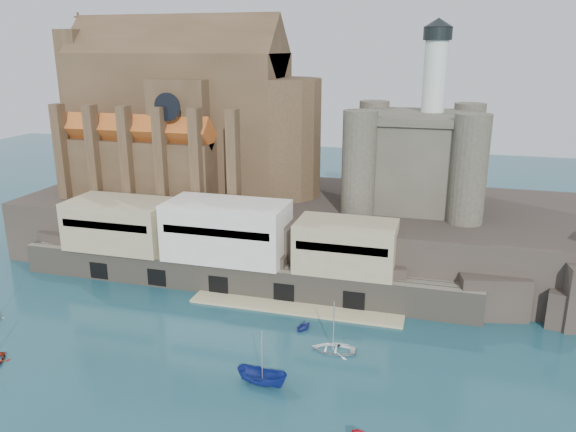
# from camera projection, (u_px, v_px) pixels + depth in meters

# --- Properties ---
(ground) EXTENTS (300.00, 300.00, 0.00)m
(ground) POSITION_uv_depth(u_px,v_px,m) (235.00, 377.00, 61.98)
(ground) COLOR #16404B
(ground) RESTS_ON ground
(promontory) EXTENTS (100.00, 36.00, 10.00)m
(promontory) POSITION_uv_depth(u_px,v_px,m) (315.00, 228.00, 96.91)
(promontory) COLOR black
(promontory) RESTS_ON ground
(quay) EXTENTS (70.00, 12.00, 13.05)m
(quay) POSITION_uv_depth(u_px,v_px,m) (225.00, 248.00, 84.15)
(quay) COLOR #6A6355
(quay) RESTS_ON ground
(church) EXTENTS (47.00, 25.93, 30.51)m
(church) POSITION_uv_depth(u_px,v_px,m) (189.00, 122.00, 100.46)
(church) COLOR #443220
(church) RESTS_ON promontory
(castle_keep) EXTENTS (21.20, 21.20, 29.30)m
(castle_keep) POSITION_uv_depth(u_px,v_px,m) (416.00, 155.00, 90.42)
(castle_keep) COLOR #454236
(castle_keep) RESTS_ON promontory
(boat_2) EXTENTS (2.47, 2.42, 5.80)m
(boat_2) POSITION_uv_depth(u_px,v_px,m) (262.00, 384.00, 60.61)
(boat_2) COLOR navy
(boat_2) RESTS_ON ground
(boat_6) EXTENTS (1.41, 3.95, 5.43)m
(boat_6) POSITION_uv_depth(u_px,v_px,m) (333.00, 351.00, 67.33)
(boat_6) COLOR white
(boat_6) RESTS_ON ground
(boat_7) EXTENTS (2.80, 2.28, 2.80)m
(boat_7) POSITION_uv_depth(u_px,v_px,m) (303.00, 329.00, 72.47)
(boat_7) COLOR navy
(boat_7) RESTS_ON ground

